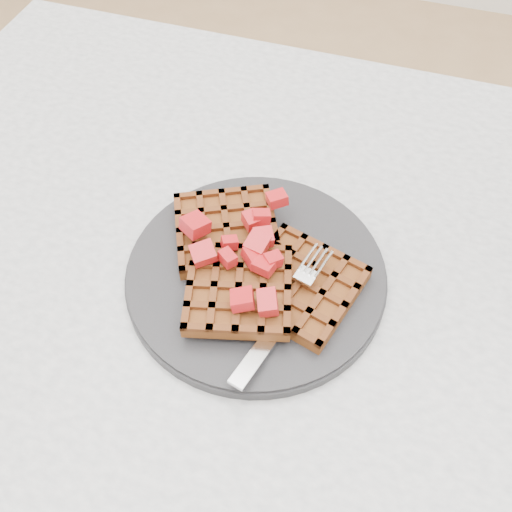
% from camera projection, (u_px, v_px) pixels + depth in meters
% --- Properties ---
extents(ground, '(4.00, 4.00, 0.00)m').
position_uv_depth(ground, '(293.00, 477.00, 1.21)').
color(ground, tan).
rests_on(ground, ground).
extents(table, '(1.20, 0.80, 0.75)m').
position_uv_depth(table, '(319.00, 330.00, 0.70)').
color(table, silver).
rests_on(table, ground).
extents(plate, '(0.28, 0.28, 0.02)m').
position_uv_depth(plate, '(256.00, 274.00, 0.61)').
color(plate, black).
rests_on(plate, table).
extents(waffles, '(0.23, 0.21, 0.03)m').
position_uv_depth(waffles, '(255.00, 266.00, 0.59)').
color(waffles, brown).
rests_on(waffles, plate).
extents(strawberry_pile, '(0.15, 0.15, 0.02)m').
position_uv_depth(strawberry_pile, '(256.00, 248.00, 0.57)').
color(strawberry_pile, '#990007').
rests_on(strawberry_pile, waffles).
extents(fork, '(0.07, 0.18, 0.02)m').
position_uv_depth(fork, '(289.00, 310.00, 0.56)').
color(fork, silver).
rests_on(fork, plate).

